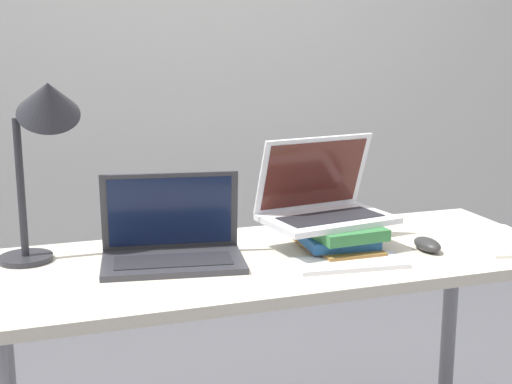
{
  "coord_description": "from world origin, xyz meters",
  "views": [
    {
      "loc": [
        -0.64,
        -1.43,
        1.3
      ],
      "look_at": [
        -0.06,
        0.3,
        0.9
      ],
      "focal_mm": 50.0,
      "sensor_mm": 36.0,
      "label": 1
    }
  ],
  "objects": [
    {
      "name": "laptop_left",
      "position": [
        -0.28,
        0.34,
        0.77
      ],
      "size": [
        0.39,
        0.27,
        0.23
      ],
      "color": "#333338",
      "rests_on": "desk"
    },
    {
      "name": "wireless_keyboard",
      "position": [
        0.15,
        0.16,
        0.73
      ],
      "size": [
        0.3,
        0.15,
        0.01
      ],
      "color": "silver",
      "rests_on": "desk"
    },
    {
      "name": "wall_back",
      "position": [
        0.0,
        1.64,
        1.35
      ],
      "size": [
        8.0,
        0.05,
        2.7
      ],
      "color": "silver",
      "rests_on": "ground_plane"
    },
    {
      "name": "book_stack",
      "position": [
        0.17,
        0.3,
        0.76
      ],
      "size": [
        0.21,
        0.28,
        0.08
      ],
      "color": "olive",
      "rests_on": "desk"
    },
    {
      "name": "desk_lamp",
      "position": [
        -0.58,
        0.43,
        1.09
      ],
      "size": [
        0.23,
        0.2,
        0.52
      ],
      "color": "#28282D",
      "rests_on": "desk"
    },
    {
      "name": "notepad",
      "position": [
        0.65,
        0.21,
        0.72
      ],
      "size": [
        0.23,
        0.32,
        0.01
      ],
      "color": "silver",
      "rests_on": "desk"
    },
    {
      "name": "laptop_on_books",
      "position": [
        0.14,
        0.33,
        0.85
      ],
      "size": [
        0.38,
        0.28,
        0.23
      ],
      "color": "silver",
      "rests_on": "book_stack"
    },
    {
      "name": "desk",
      "position": [
        0.0,
        0.3,
        0.63
      ],
      "size": [
        1.57,
        0.61,
        0.72
      ],
      "color": "beige",
      "rests_on": "ground_plane"
    },
    {
      "name": "mouse",
      "position": [
        0.41,
        0.21,
        0.74
      ],
      "size": [
        0.06,
        0.11,
        0.04
      ],
      "color": "#2D2D2D",
      "rests_on": "desk"
    }
  ]
}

